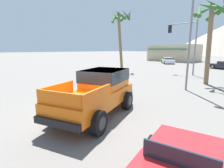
# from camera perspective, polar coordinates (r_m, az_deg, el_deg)

# --- Properties ---
(ground_plane) EXTENTS (320.00, 320.00, 0.00)m
(ground_plane) POSITION_cam_1_polar(r_m,az_deg,el_deg) (7.82, -7.94, -10.82)
(ground_plane) COLOR slate
(orange_pickup_truck) EXTENTS (3.72, 5.32, 1.98)m
(orange_pickup_truck) POSITION_cam_1_polar(r_m,az_deg,el_deg) (7.95, -4.35, -1.97)
(orange_pickup_truck) COLOR orange
(orange_pickup_truck) RESTS_ON ground_plane
(parked_car_white) EXTENTS (4.20, 4.24, 1.22)m
(parked_car_white) POSITION_cam_1_polar(r_m,az_deg,el_deg) (37.29, 17.75, 7.31)
(parked_car_white) COLOR white
(parked_car_white) RESTS_ON ground_plane
(traffic_light_main) EXTENTS (3.77, 0.38, 6.05)m
(traffic_light_main) POSITION_cam_1_polar(r_m,az_deg,el_deg) (22.36, 22.47, 13.83)
(traffic_light_main) COLOR slate
(traffic_light_main) RESTS_ON ground_plane
(street_lamp_post) EXTENTS (0.90, 0.24, 8.91)m
(street_lamp_post) POSITION_cam_1_polar(r_m,az_deg,el_deg) (13.73, 24.71, 20.12)
(street_lamp_post) COLOR slate
(street_lamp_post) RESTS_ON ground_plane
(palm_tree_tall) EXTENTS (2.92, 2.87, 7.84)m
(palm_tree_tall) POSITION_cam_1_polar(r_m,az_deg,el_deg) (23.76, 2.91, 18.46)
(palm_tree_tall) COLOR brown
(palm_tree_tall) RESTS_ON ground_plane
(palm_tree_short) EXTENTS (2.99, 2.94, 6.77)m
(palm_tree_short) POSITION_cam_1_polar(r_m,az_deg,el_deg) (16.76, 29.79, 17.51)
(palm_tree_short) COLOR brown
(palm_tree_short) RESTS_ON ground_plane
(storefront_building) EXTENTS (11.00, 7.51, 3.95)m
(storefront_building) POSITION_cam_1_polar(r_m,az_deg,el_deg) (46.26, 19.44, 9.59)
(storefront_building) COLOR beige
(storefront_building) RESTS_ON ground_plane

